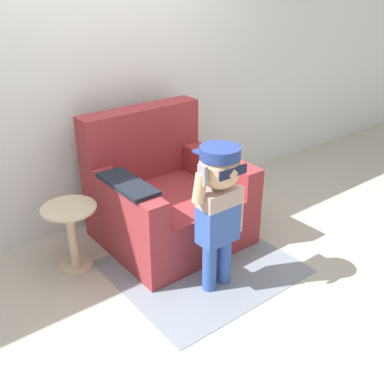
% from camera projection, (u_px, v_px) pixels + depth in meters
% --- Properties ---
extents(ground_plane, '(10.00, 10.00, 0.00)m').
position_uv_depth(ground_plane, '(163.00, 250.00, 3.62)').
color(ground_plane, '#ADA89E').
extents(wall_back, '(10.00, 0.05, 2.60)m').
position_uv_depth(wall_back, '(103.00, 71.00, 3.60)').
color(wall_back, silver).
rests_on(wall_back, ground_plane).
extents(armchair, '(1.08, 1.01, 1.03)m').
position_uv_depth(armchair, '(165.00, 198.00, 3.67)').
color(armchair, maroon).
rests_on(armchair, ground_plane).
extents(person_child, '(0.43, 0.32, 1.05)m').
position_uv_depth(person_child, '(219.00, 198.00, 2.91)').
color(person_child, '#3356AD').
rests_on(person_child, ground_plane).
extents(side_table, '(0.40, 0.40, 0.51)m').
position_uv_depth(side_table, '(72.00, 231.00, 3.29)').
color(side_table, beige).
rests_on(side_table, ground_plane).
extents(rug, '(1.28, 1.15, 0.01)m').
position_uv_depth(rug, '(202.00, 266.00, 3.41)').
color(rug, gray).
rests_on(rug, ground_plane).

